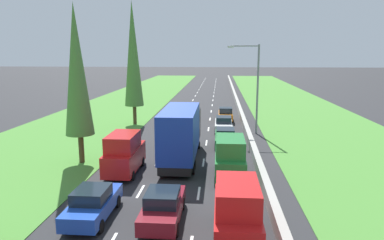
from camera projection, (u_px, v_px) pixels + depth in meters
The scene contains 17 objects.
ground_plane at pixel (202, 103), 59.33m from camera, with size 300.00×300.00×0.00m, color #28282B.
grass_verge_left at pixel (128, 102), 60.29m from camera, with size 14.00×140.00×0.04m, color #478433.
grass_verge_right at pixel (289, 103), 58.23m from camera, with size 14.00×140.00×0.04m, color #478433.
median_barrier at pixel (236, 100), 58.82m from camera, with size 0.44×120.00×0.85m, color #9E9B93.
lane_markings at pixel (202, 102), 59.33m from camera, with size 3.64×116.00×0.01m.
red_van_right_lane at pixel (237, 213), 15.31m from camera, with size 1.96×4.90×2.82m.
green_van_right_lane at pixel (230, 158), 23.18m from camera, with size 1.96×4.90×2.82m.
green_sedan_right_lane at pixel (225, 138), 31.34m from camera, with size 1.82×4.50×1.64m.
white_sedan_right_lane at pixel (224, 124), 37.26m from camera, with size 1.82×4.50×1.64m.
orange_hatchback_right_lane at pixel (226, 115), 42.90m from camera, with size 1.74×3.90×1.72m.
maroon_sedan_centre_lane at pixel (163, 206), 17.32m from camera, with size 1.82×4.50×1.64m.
blue_sedan_left_lane at pixel (93, 203), 17.64m from camera, with size 1.82×4.50×1.64m.
blue_box_truck_centre_lane at pixel (181, 133), 26.98m from camera, with size 2.46×9.40×4.18m.
red_van_left_lane at pixel (124, 153), 24.30m from camera, with size 1.96×4.90×2.82m.
poplar_tree_second at pixel (77, 71), 25.58m from camera, with size 2.09×2.09×11.74m.
poplar_tree_third at pixel (133, 54), 39.84m from camera, with size 2.15×2.15×13.91m.
street_light_mast at pixel (254, 83), 35.61m from camera, with size 3.20×0.28×9.00m.
Camera 1 is at (2.89, 1.21, 8.18)m, focal length 33.22 mm.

